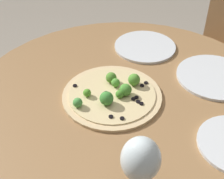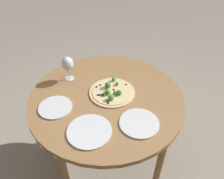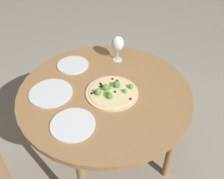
% 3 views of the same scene
% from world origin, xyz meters
% --- Properties ---
extents(dining_table, '(1.08, 1.08, 0.77)m').
position_xyz_m(dining_table, '(0.00, 0.00, 0.69)').
color(dining_table, olive).
rests_on(dining_table, ground_plane).
extents(pizza, '(0.32, 0.32, 0.06)m').
position_xyz_m(pizza, '(-0.02, 0.04, 0.78)').
color(pizza, '#DBBC89').
rests_on(pizza, dining_table).
extents(wine_glass, '(0.09, 0.09, 0.19)m').
position_xyz_m(wine_glass, '(-0.25, -0.25, 0.90)').
color(wine_glass, silver).
rests_on(wine_glass, dining_table).
extents(plate_near, '(0.27, 0.27, 0.01)m').
position_xyz_m(plate_near, '(0.30, -0.14, 0.77)').
color(plate_near, silver).
rests_on(plate_near, dining_table).
extents(plate_side, '(0.24, 0.24, 0.01)m').
position_xyz_m(plate_side, '(0.29, 0.16, 0.77)').
color(plate_side, silver).
rests_on(plate_side, dining_table).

